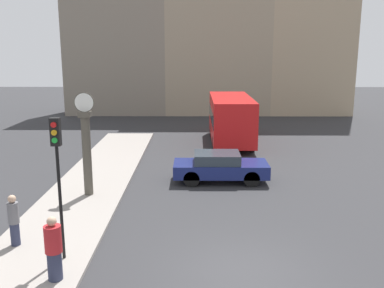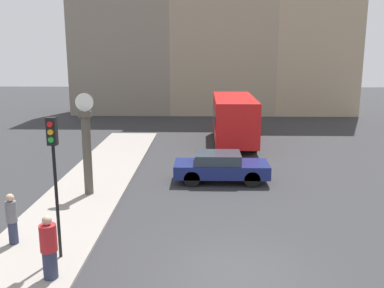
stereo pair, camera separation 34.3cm
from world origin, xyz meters
name	(u,v)px [view 1 (the left image)]	position (x,y,z in m)	size (l,w,h in m)	color
ground_plane	(241,272)	(0.00, 0.00, 0.00)	(120.00, 120.00, 0.00)	#2D2D30
sidewalk_corner	(97,178)	(-5.84, 8.63, 0.06)	(3.22, 21.25, 0.11)	gray
building_row	(216,22)	(0.71, 30.55, 8.49)	(26.30, 5.00, 19.18)	gray
sedan_car	(220,167)	(-0.12, 8.25, 0.71)	(4.28, 1.77, 1.35)	navy
bus_distant	(231,117)	(1.04, 16.52, 1.70)	(2.52, 7.34, 3.00)	red
traffic_light_near	(57,160)	(-4.98, 0.58, 2.99)	(0.26, 0.24, 4.04)	black
street_clock	(87,147)	(-5.61, 6.10, 2.11)	(0.79, 0.46, 4.18)	#4C473D
pedestrian_red_top	(54,249)	(-4.85, -0.58, 0.96)	(0.44, 0.44, 1.72)	#2D334C
pedestrian_grey_jacket	(14,220)	(-6.70, 1.40, 0.92)	(0.32, 0.32, 1.59)	#2D334C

